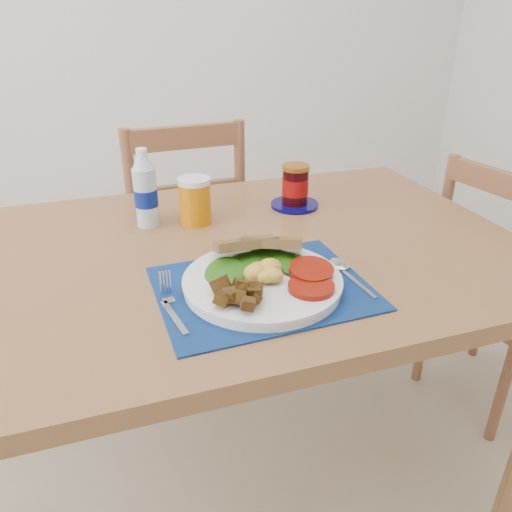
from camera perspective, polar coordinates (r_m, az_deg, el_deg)
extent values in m
cube|color=brown|center=(1.16, -3.57, -0.03)|extent=(1.40, 0.90, 0.04)
cylinder|color=brown|center=(1.89, 12.61, -2.29)|extent=(0.06, 0.06, 0.71)
cube|color=brown|center=(1.92, -8.55, 1.07)|extent=(0.43, 0.42, 0.04)
cylinder|color=brown|center=(2.21, -4.64, -1.64)|extent=(0.04, 0.04, 0.41)
cylinder|color=brown|center=(2.15, -13.83, -3.23)|extent=(0.04, 0.04, 0.41)
cylinder|color=brown|center=(1.93, -1.74, -6.15)|extent=(0.04, 0.04, 0.41)
cylinder|color=brown|center=(1.86, -12.29, -8.15)|extent=(0.04, 0.04, 0.41)
cube|color=brown|center=(1.60, -8.19, 13.30)|extent=(0.38, 0.05, 0.48)
cube|color=brown|center=(1.83, 26.49, -4.34)|extent=(0.43, 0.44, 0.04)
cylinder|color=brown|center=(2.12, 24.40, -6.09)|extent=(0.03, 0.03, 0.38)
cylinder|color=brown|center=(1.76, 26.27, -13.85)|extent=(0.03, 0.03, 0.38)
cylinder|color=brown|center=(1.91, 18.56, -8.79)|extent=(0.03, 0.03, 0.38)
cube|color=brown|center=(1.54, 26.04, 7.58)|extent=(0.09, 0.35, 0.44)
cube|color=black|center=(0.99, 0.73, -3.68)|extent=(0.42, 0.33, 0.00)
cylinder|color=silver|center=(0.99, 0.74, -3.08)|extent=(0.31, 0.31, 0.02)
ellipsoid|color=gold|center=(0.97, 1.16, -1.76)|extent=(0.08, 0.07, 0.04)
cylinder|color=#991705|center=(0.97, 6.31, -2.74)|extent=(0.09, 0.09, 0.01)
ellipsoid|color=#0E3706|center=(1.02, 0.52, -0.93)|extent=(0.17, 0.10, 0.02)
cube|color=olive|center=(1.05, 0.31, 1.48)|extent=(0.14, 0.10, 0.04)
cube|color=#B2B5BA|center=(0.91, -9.32, -6.95)|extent=(0.03, 0.12, 0.00)
cube|color=#B2B5BA|center=(0.97, -10.13, -4.48)|extent=(0.03, 0.06, 0.00)
cube|color=#B2B5BA|center=(1.02, 11.67, -3.19)|extent=(0.02, 0.12, 0.00)
ellipsoid|color=#B2B5BA|center=(1.08, 9.46, -1.00)|extent=(0.04, 0.06, 0.01)
cylinder|color=#ADBFCC|center=(1.28, -12.45, 6.56)|extent=(0.06, 0.06, 0.15)
cylinder|color=navy|center=(1.28, -12.45, 6.56)|extent=(0.06, 0.06, 0.04)
cone|color=#ADBFCC|center=(1.25, -12.87, 10.47)|extent=(0.05, 0.05, 0.03)
cylinder|color=white|center=(1.25, -12.99, 11.58)|extent=(0.03, 0.03, 0.02)
cylinder|color=#C46E05|center=(1.28, -7.00, 6.15)|extent=(0.08, 0.08, 0.11)
cylinder|color=#07044C|center=(1.40, 4.42, 5.87)|extent=(0.13, 0.13, 0.01)
cylinder|color=black|center=(1.38, 4.50, 7.93)|extent=(0.07, 0.07, 0.10)
cylinder|color=maroon|center=(1.38, 4.50, 7.95)|extent=(0.07, 0.07, 0.05)
cylinder|color=#B36A1D|center=(1.37, 4.59, 10.09)|extent=(0.08, 0.08, 0.01)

